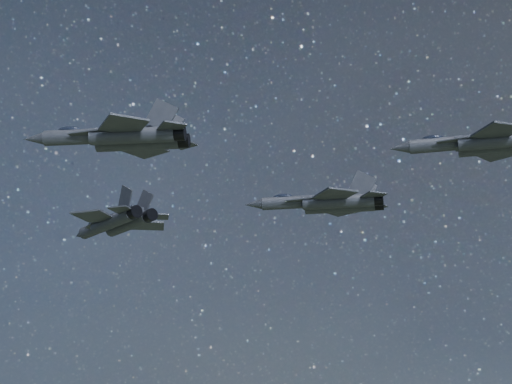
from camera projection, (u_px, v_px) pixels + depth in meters
The scene contains 4 objects.
jet_lead at pixel (115, 222), 96.65m from camera, with size 18.45×12.28×4.69m.
jet_left at pixel (327, 202), 101.83m from camera, with size 19.00×12.64×4.83m.
jet_right at pixel (122, 137), 70.43m from camera, with size 15.72×10.31×4.05m.
jet_slot at pixel (485, 143), 81.15m from camera, with size 17.16×11.58×4.32m.
Camera 1 is at (38.71, -73.02, 129.18)m, focal length 55.00 mm.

